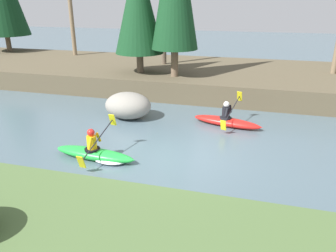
# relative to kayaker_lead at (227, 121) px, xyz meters

# --- Properties ---
(ground_plane) EXTENTS (90.00, 90.00, 0.00)m
(ground_plane) POSITION_rel_kayaker_lead_xyz_m (-1.47, -3.12, -0.22)
(ground_plane) COLOR #4C606B
(riverbank_far) EXTENTS (44.00, 8.05, 1.02)m
(riverbank_far) POSITION_rel_kayaker_lead_xyz_m (-1.47, 6.27, 0.29)
(riverbank_far) COLOR brown
(riverbank_far) RESTS_ON ground
(conifer_tree_left) EXTENTS (2.52, 2.52, 5.94)m
(conifer_tree_left) POSITION_rel_kayaker_lead_xyz_m (-5.09, 4.12, 4.27)
(conifer_tree_left) COLOR brown
(conifer_tree_left) RESTS_ON riverbank_far
(bare_tree_upstream) EXTENTS (3.57, 3.53, 6.47)m
(bare_tree_upstream) POSITION_rel_kayaker_lead_xyz_m (-11.50, 8.51, 3.85)
(bare_tree_upstream) COLOR #7A664C
(bare_tree_upstream) RESTS_ON riverbank_far
(bare_tree_mid_upstream) EXTENTS (4.23, 4.18, 7.73)m
(bare_tree_mid_upstream) POSITION_rel_kayaker_lead_xyz_m (-4.52, 6.90, 4.44)
(bare_tree_mid_upstream) COLOR brown
(bare_tree_mid_upstream) RESTS_ON riverbank_far
(kayaker_lead) EXTENTS (2.79, 2.06, 1.20)m
(kayaker_lead) POSITION_rel_kayaker_lead_xyz_m (0.00, 0.00, 0.00)
(kayaker_lead) COLOR red
(kayaker_lead) RESTS_ON ground
(kayaker_middle) EXTENTS (2.79, 2.07, 1.20)m
(kayaker_middle) POSITION_rel_kayaker_lead_xyz_m (-3.59, -4.00, -0.02)
(kayaker_middle) COLOR green
(kayaker_middle) RESTS_ON ground
(boulder_midstream) EXTENTS (1.95, 1.53, 1.10)m
(boulder_midstream) POSITION_rel_kayaker_lead_xyz_m (-4.10, -0.16, 0.33)
(boulder_midstream) COLOR gray
(boulder_midstream) RESTS_ON ground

